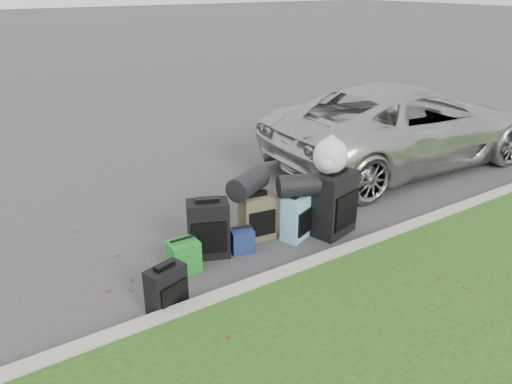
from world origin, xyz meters
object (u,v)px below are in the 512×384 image
suitcase_olive (257,217)px  suitcase_small_black (166,289)px  suitcase_teal (297,217)px  tote_green (184,256)px  suv (404,125)px  suitcase_large_black_left (208,229)px  suitcase_large_black_right (335,203)px  tote_navy (242,241)px

suitcase_olive → suitcase_small_black: bearing=-146.4°
suitcase_teal → tote_green: bearing=156.5°
suv → suitcase_large_black_left: (-4.47, -1.01, -0.36)m
suv → suitcase_olive: bearing=107.3°
suitcase_small_black → tote_green: (0.46, 0.57, -0.06)m
suitcase_teal → suitcase_large_black_right: bearing=-39.9°
suitcase_large_black_left → suitcase_large_black_right: size_ratio=0.83×
suitcase_olive → tote_navy: (-0.35, -0.19, -0.15)m
suv → suitcase_teal: 3.57m
suitcase_small_black → suitcase_olive: bearing=9.8°
suitcase_large_black_left → suitcase_olive: (0.73, 0.05, -0.06)m
suitcase_small_black → tote_navy: 1.38m
suitcase_small_black → suitcase_large_black_right: size_ratio=0.58×
suitcase_olive → tote_navy: suitcase_olive is taller
suitcase_olive → tote_navy: bearing=-143.9°
suv → suitcase_olive: suv is taller
suitcase_olive → suitcase_large_black_right: size_ratio=0.70×
suitcase_teal → tote_green: (-1.55, 0.06, -0.10)m
suitcase_large_black_left → tote_navy: suitcase_large_black_left is taller
suitcase_olive → tote_navy: 0.43m
suv → suitcase_teal: size_ratio=8.85×
suitcase_small_black → suitcase_teal: suitcase_teal is taller
suitcase_large_black_left → tote_navy: (0.38, -0.14, -0.21)m
suitcase_large_black_right → tote_green: size_ratio=2.25×
suitcase_teal → suitcase_large_black_left: bearing=147.7°
suitcase_olive → tote_green: bearing=-161.9°
suv → tote_navy: (-4.09, -1.15, -0.56)m
suv → tote_green: (-4.88, -1.17, -0.52)m
suitcase_large_black_right → tote_navy: size_ratio=2.90×
suitcase_small_black → tote_green: suitcase_small_black is taller
suitcase_large_black_left → tote_green: 0.47m
suv → suitcase_olive: (-3.74, -0.96, -0.41)m
suv → tote_navy: bearing=108.7°
suitcase_small_black → suitcase_large_black_left: size_ratio=0.70×
suitcase_large_black_right → tote_navy: suitcase_large_black_right is taller
tote_green → suitcase_large_black_right: bearing=-5.7°
tote_navy → suitcase_large_black_right: bearing=4.3°
suitcase_small_black → suitcase_large_black_left: bearing=23.8°
suitcase_small_black → tote_navy: bearing=9.0°
suitcase_olive → tote_green: 1.16m
suitcase_small_black → suitcase_teal: size_ratio=0.85×
suv → suitcase_small_black: bearing=111.0°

